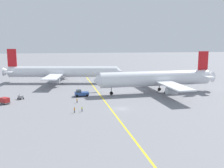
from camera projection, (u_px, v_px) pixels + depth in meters
ground_plane at (121, 109)px, 84.60m from camera, size 600.00×600.00×0.00m
taxiway_stripe at (105, 102)px, 93.88m from camera, size 10.04×119.66×0.01m
airliner_at_gate_left at (62, 72)px, 132.15m from camera, size 58.52×42.06×16.53m
airliner_being_pushed at (156, 79)px, 108.10m from camera, size 50.95×44.96×16.44m
pushback_tug at (81, 93)px, 102.31m from camera, size 8.55×3.48×2.84m
gse_container_dolly_flat at (5, 100)px, 90.58m from camera, size 3.87×3.71×2.15m
gse_gpu_cart_small at (21, 97)px, 97.52m from camera, size 2.59×2.63×1.90m
ground_crew_wing_walker_right at (77, 100)px, 92.24m from camera, size 0.36×0.36×1.55m
ground_crew_marshaller_foreground at (74, 110)px, 80.06m from camera, size 0.36×0.47×1.69m
ground_crew_ramp_agent_by_cones at (82, 109)px, 81.45m from camera, size 0.36×0.36×1.56m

